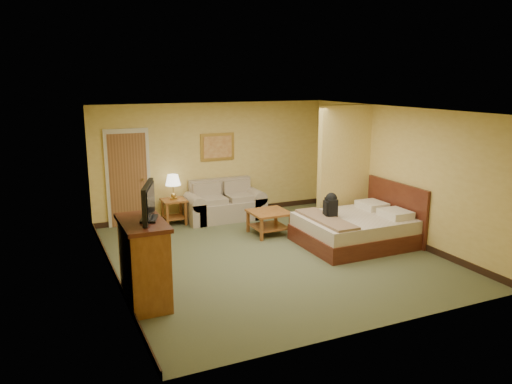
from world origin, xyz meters
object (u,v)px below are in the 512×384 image
loveseat (225,207)px  coffee_table (269,218)px  bed (358,228)px  dresser (144,262)px

loveseat → coffee_table: size_ratio=2.30×
bed → coffee_table: bearing=136.5°
coffee_table → dresser: size_ratio=0.63×
loveseat → dresser: size_ratio=1.46×
coffee_table → bed: bearing=-43.5°
coffee_table → dresser: (-2.99, -2.14, 0.26)m
loveseat → bed: bed is taller
dresser → bed: size_ratio=0.59×
loveseat → bed: bearing=-57.2°
loveseat → coffee_table: loveseat is taller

